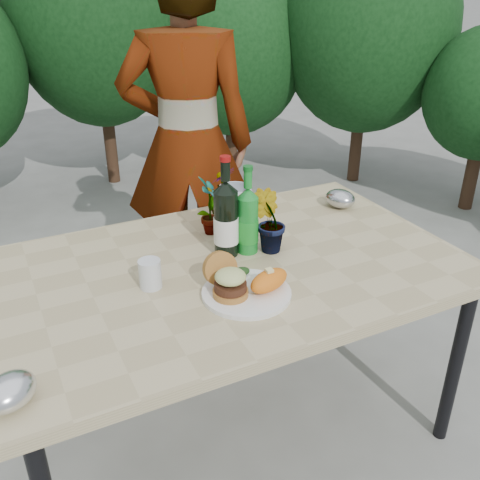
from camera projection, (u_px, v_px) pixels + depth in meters
name	position (u px, v px, depth m)	size (l,w,h in m)	color
ground	(231.00, 424.00, 2.18)	(80.00, 80.00, 0.00)	slate
patio_table	(230.00, 279.00, 1.87)	(1.60, 1.00, 0.75)	tan
shrub_hedge	(157.00, 66.00, 3.17)	(6.80, 5.06, 2.28)	#382316
dinner_plate	(246.00, 293.00, 1.66)	(0.28, 0.28, 0.01)	white
burger_stack	(228.00, 280.00, 1.63)	(0.11, 0.16, 0.11)	#B7722D
sweet_potato	(269.00, 281.00, 1.66)	(0.15, 0.08, 0.06)	orange
grilled_veg	(238.00, 273.00, 1.74)	(0.08, 0.05, 0.03)	olive
wine_bottle	(226.00, 220.00, 1.85)	(0.09, 0.09, 0.36)	black
sparkling_water	(248.00, 221.00, 1.88)	(0.08, 0.08, 0.32)	#177F28
plastic_cup	(150.00, 274.00, 1.69)	(0.07, 0.07, 0.10)	silver
seedling_left	(210.00, 206.00, 2.00)	(0.12, 0.08, 0.23)	#20541C
seedling_mid	(268.00, 222.00, 1.88)	(0.12, 0.10, 0.23)	#245B1F
seedling_right	(224.00, 193.00, 2.15)	(0.12, 0.12, 0.21)	#255C1F
blue_bowl	(235.00, 200.00, 2.21)	(0.15, 0.15, 0.12)	silver
foil_packet_left	(10.00, 391.00, 1.23)	(0.13, 0.11, 0.08)	silver
foil_packet_right	(340.00, 199.00, 2.27)	(0.13, 0.11, 0.08)	#ADB0B4
person	(188.00, 145.00, 2.60)	(0.65, 0.43, 1.79)	#936049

